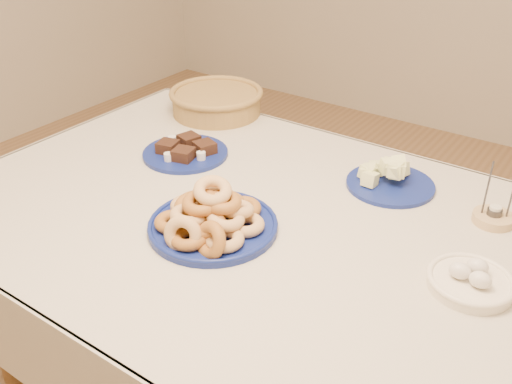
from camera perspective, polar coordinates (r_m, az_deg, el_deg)
dining_table at (r=1.49m, az=1.11°, el=-6.06°), size 1.71×1.11×0.75m
donut_platter at (r=1.37m, az=-4.48°, el=-2.57°), size 0.36×0.36×0.14m
melon_plate at (r=1.61m, az=13.09°, el=1.46°), size 0.30×0.30×0.08m
brownie_plate at (r=1.74m, az=-7.06°, el=4.07°), size 0.26×0.26×0.05m
wicker_basket at (r=2.03m, az=-3.98°, el=9.11°), size 0.35×0.35×0.09m
candle_holder at (r=1.52m, az=22.64°, el=-2.32°), size 0.12×0.12×0.17m
egg_bowl at (r=1.28m, az=20.67°, el=-8.28°), size 0.20×0.20×0.06m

